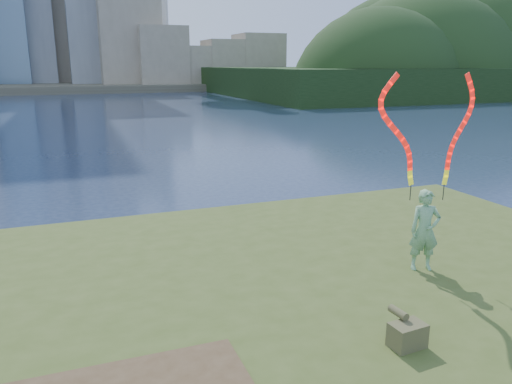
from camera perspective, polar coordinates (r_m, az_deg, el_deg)
name	(u,v)px	position (r m, az deg, el deg)	size (l,w,h in m)	color
ground	(232,326)	(9.28, -2.80, -15.05)	(320.00, 320.00, 0.00)	#1A2843
grassy_knoll	(284,384)	(7.28, 3.17, -21.05)	(20.00, 18.00, 0.80)	#3C4C1B
far_shore	(77,85)	(102.80, -19.78, 11.41)	(320.00, 40.00, 1.20)	#4E4839
wooded_hill	(458,91)	(91.89, 22.13, 10.66)	(78.00, 50.00, 63.00)	black
woman_with_ribbons	(427,196)	(9.64, 19.00, -0.39)	(1.92, 0.69, 3.93)	#23762C
canvas_bag	(407,334)	(7.38, 16.84, -15.23)	(0.50, 0.57, 0.46)	brown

